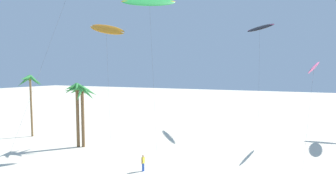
% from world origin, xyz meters
% --- Properties ---
extents(palm_tree_0, '(3.98, 4.19, 9.33)m').
position_xyz_m(palm_tree_0, '(-23.99, 29.56, 7.82)').
color(palm_tree_0, brown).
rests_on(palm_tree_0, ground).
extents(palm_tree_1, '(4.10, 3.99, 8.01)m').
position_xyz_m(palm_tree_1, '(-12.89, 28.32, 6.44)').
color(palm_tree_1, brown).
rests_on(palm_tree_1, ground).
extents(palm_tree_2, '(3.51, 3.64, 8.35)m').
position_xyz_m(palm_tree_2, '(-13.40, 28.02, 6.84)').
color(palm_tree_2, brown).
rests_on(palm_tree_2, ground).
extents(flying_kite_0, '(6.46, 12.37, 18.03)m').
position_xyz_m(flying_kite_0, '(5.96, 51.33, 17.26)').
color(flying_kite_0, black).
rests_on(flying_kite_0, ground).
extents(flying_kite_1, '(8.44, 5.36, 16.84)m').
position_xyz_m(flying_kite_1, '(-10.76, 30.80, 15.31)').
color(flying_kite_1, orange).
rests_on(flying_kite_1, ground).
extents(flying_kite_3, '(2.22, 13.61, 11.41)m').
position_xyz_m(flying_kite_3, '(13.97, 40.63, 10.30)').
color(flying_kite_3, '#EA5193').
rests_on(flying_kite_3, ground).
extents(flying_kite_6, '(5.57, 6.27, 19.45)m').
position_xyz_m(flying_kite_6, '(-4.73, 31.63, 18.36)').
color(flying_kite_6, green).
rests_on(flying_kite_6, ground).
extents(person_foreground_walker, '(0.24, 0.51, 1.64)m').
position_xyz_m(person_foreground_walker, '(-1.28, 23.93, 0.90)').
color(person_foreground_walker, '#284CA3').
rests_on(person_foreground_walker, ground).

